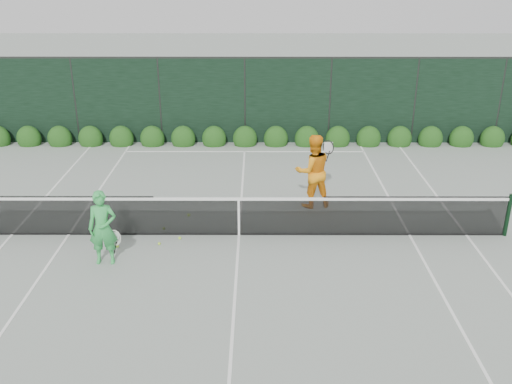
{
  "coord_description": "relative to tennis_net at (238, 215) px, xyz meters",
  "views": [
    {
      "loc": [
        0.44,
        -12.32,
        6.18
      ],
      "look_at": [
        0.41,
        0.3,
        1.0
      ],
      "focal_mm": 40.0,
      "sensor_mm": 36.0,
      "label": 1
    }
  ],
  "objects": [
    {
      "name": "windscreen_fence",
      "position": [
        0.02,
        -2.71,
        0.98
      ],
      "size": [
        32.0,
        21.07,
        3.06
      ],
      "color": "black",
      "rests_on": "ground"
    },
    {
      "name": "player_man",
      "position": [
        1.93,
        1.77,
        0.46
      ],
      "size": [
        1.11,
        0.95,
        1.99
      ],
      "rotation": [
        0.0,
        0.0,
        3.37
      ],
      "color": "orange",
      "rests_on": "ground"
    },
    {
      "name": "player_woman",
      "position": [
        -2.85,
        -1.33,
        0.3
      ],
      "size": [
        0.67,
        0.45,
        1.67
      ],
      "rotation": [
        0.0,
        0.0,
        0.08
      ],
      "color": "green",
      "rests_on": "ground"
    },
    {
      "name": "court_lines",
      "position": [
        0.02,
        0.0,
        -0.53
      ],
      "size": [
        11.03,
        23.83,
        0.01
      ],
      "color": "white",
      "rests_on": "ground"
    },
    {
      "name": "ground",
      "position": [
        0.02,
        0.0,
        -0.53
      ],
      "size": [
        80.0,
        80.0,
        0.0
      ],
      "primitive_type": "plane",
      "color": "gray",
      "rests_on": "ground"
    },
    {
      "name": "tennis_balls",
      "position": [
        -1.82,
        -0.0,
        -0.5
      ],
      "size": [
        1.52,
        1.8,
        0.07
      ],
      "color": "#B8ED34",
      "rests_on": "ground"
    },
    {
      "name": "tennis_net",
      "position": [
        0.0,
        0.0,
        0.0
      ],
      "size": [
        12.9,
        0.1,
        1.07
      ],
      "color": "black",
      "rests_on": "ground"
    },
    {
      "name": "hedge_row",
      "position": [
        0.02,
        7.15,
        -0.3
      ],
      "size": [
        31.66,
        0.65,
        0.94
      ],
      "color": "#113B10",
      "rests_on": "ground"
    }
  ]
}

